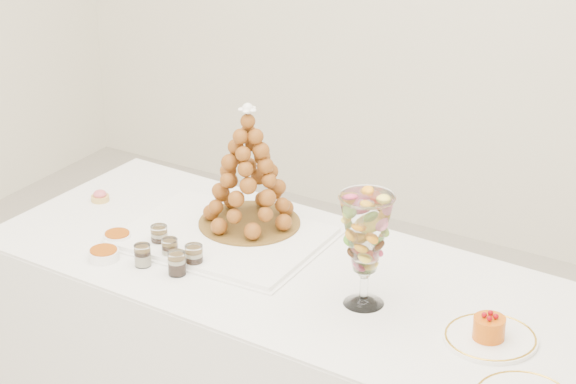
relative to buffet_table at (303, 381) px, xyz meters
The scene contains 14 objects.
buffet_table is the anchor object (origin of this frame).
lace_tray 0.49m from the buffet_table, behind, with size 0.58×0.43×0.02m, color white.
macaron_vase 0.62m from the buffet_table, 15.43° to the right, with size 0.15×0.15×0.32m.
cake_plate 0.70m from the buffet_table, ahead, with size 0.24×0.24×0.01m, color white.
pink_tart 0.90m from the buffet_table, behind, with size 0.06×0.06×0.04m.
verrine_a 0.61m from the buffet_table, 169.67° to the right, with size 0.05×0.05×0.07m, color white.
verrine_b 0.56m from the buffet_table, 161.14° to the right, with size 0.05×0.05×0.06m, color white.
verrine_c 0.51m from the buffet_table, 154.71° to the right, with size 0.05×0.05×0.07m, color white.
verrine_d 0.61m from the buffet_table, 154.47° to the right, with size 0.05×0.05×0.07m, color white.
verrine_e 0.54m from the buffet_table, 147.72° to the right, with size 0.05×0.05×0.07m, color white.
ramekin_back 0.70m from the buffet_table, 168.22° to the right, with size 0.08×0.08×0.03m, color white.
ramekin_front 0.70m from the buffet_table, 157.04° to the right, with size 0.09×0.09×0.03m, color white.
croquembouche 0.66m from the buffet_table, 151.31° to the left, with size 0.31×0.31×0.39m.
mousse_cake 0.72m from the buffet_table, ahead, with size 0.08×0.08×0.07m.
Camera 1 is at (1.49, -2.27, 2.27)m, focal length 70.00 mm.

